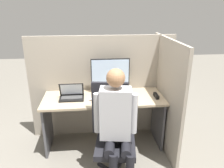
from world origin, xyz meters
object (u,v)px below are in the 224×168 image
Objects in this scene: stapler at (156,96)px; monitor at (110,73)px; laptop at (72,96)px; person at (117,121)px; carrot_toy at (125,99)px; paper_box at (110,90)px; office_chair at (113,131)px.

monitor is at bearing 156.62° from stapler.
person is at bearing -52.50° from laptop.
paper_box is at bearing 116.64° from carrot_toy.
stapler is at bearing 35.24° from office_chair.
office_chair is at bearing -144.76° from stapler.
paper_box is 0.36m from carrot_toy.
monitor reaches higher than carrot_toy.
office_chair is (-0.65, -0.46, -0.24)m from stapler.
laptop is at bearing 168.98° from carrot_toy.
carrot_toy is at bearing 63.24° from office_chair.
monitor reaches higher than stapler.
laptop is at bearing 133.69° from office_chair.
stapler is (0.61, -0.26, -0.26)m from monitor.
monitor is 3.47× the size of stapler.
monitor is 0.49× the size of office_chair.
paper_box is 0.26m from monitor.
paper_box is 0.26× the size of person.
monitor is at bearing 89.14° from person.
carrot_toy reaches higher than stapler.
carrot_toy is at bearing -63.36° from paper_box.
paper_box is 1.09× the size of laptop.
laptop reaches higher than stapler.
paper_box is 0.58m from laptop.
office_chair reaches higher than paper_box.
office_chair is 0.29m from person.
monitor is 0.45m from carrot_toy.
monitor reaches higher than paper_box.
person reaches higher than monitor.
monitor is (0.00, 0.00, 0.26)m from paper_box.
person is at bearing -81.65° from office_chair.
office_chair is at bearing -92.94° from paper_box.
monitor is 1.68× the size of laptop.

